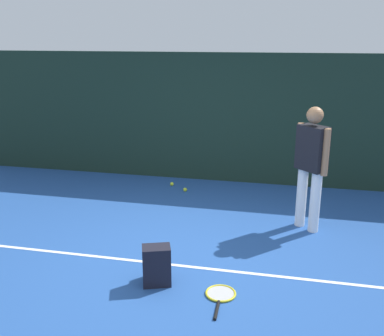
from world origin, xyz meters
name	(u,v)px	position (x,y,z in m)	size (l,w,h in m)	color
ground_plane	(185,255)	(0.00, 0.00, 0.00)	(12.00, 12.00, 0.00)	#234C93
back_fence	(223,119)	(0.00, 3.00, 1.15)	(10.00, 0.10, 2.30)	#192D23
court_line	(180,266)	(0.00, -0.26, 0.00)	(9.00, 0.05, 0.00)	white
tennis_player	(311,161)	(1.47, 1.14, 0.97)	(0.44, 0.43, 1.70)	white
tennis_racket	(220,295)	(0.55, -0.77, 0.01)	(0.33, 0.62, 0.03)	black
backpack	(157,265)	(-0.16, -0.67, 0.21)	(0.35, 0.35, 0.44)	black
tennis_ball_near_player	(172,184)	(-0.82, 2.48, 0.03)	(0.07, 0.07, 0.07)	#CCE033
tennis_ball_mid_court	(185,190)	(-0.52, 2.24, 0.03)	(0.07, 0.07, 0.07)	#CCE033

